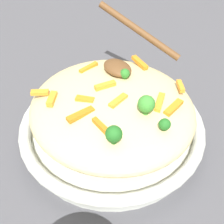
# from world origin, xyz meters

# --- Properties ---
(ground_plane) EXTENTS (2.40, 2.40, 0.00)m
(ground_plane) POSITION_xyz_m (0.00, 0.00, 0.00)
(ground_plane) COLOR #4C4C51
(serving_bowl) EXTENTS (0.31, 0.31, 0.04)m
(serving_bowl) POSITION_xyz_m (0.00, 0.00, 0.02)
(serving_bowl) COLOR silver
(serving_bowl) RESTS_ON ground_plane
(pasta_mound) EXTENTS (0.27, 0.26, 0.06)m
(pasta_mound) POSITION_xyz_m (0.00, 0.00, 0.07)
(pasta_mound) COLOR #DBC689
(pasta_mound) RESTS_ON serving_bowl
(carrot_piece_0) EXTENTS (0.04, 0.02, 0.01)m
(carrot_piece_0) POSITION_xyz_m (-0.04, 0.10, 0.10)
(carrot_piece_0) COLOR orange
(carrot_piece_0) RESTS_ON pasta_mound
(carrot_piece_1) EXTENTS (0.01, 0.04, 0.01)m
(carrot_piece_1) POSITION_xyz_m (-0.09, 0.01, 0.10)
(carrot_piece_1) COLOR orange
(carrot_piece_1) RESTS_ON pasta_mound
(carrot_piece_2) EXTENTS (0.04, 0.02, 0.01)m
(carrot_piece_2) POSITION_xyz_m (-0.06, 0.06, 0.10)
(carrot_piece_2) COLOR orange
(carrot_piece_2) RESTS_ON pasta_mound
(carrot_piece_3) EXTENTS (0.03, 0.03, 0.01)m
(carrot_piece_3) POSITION_xyz_m (-0.05, -0.08, 0.10)
(carrot_piece_3) COLOR orange
(carrot_piece_3) RESTS_ON pasta_mound
(carrot_piece_4) EXTENTS (0.02, 0.04, 0.01)m
(carrot_piece_4) POSITION_xyz_m (-0.02, -0.00, 0.11)
(carrot_piece_4) COLOR orange
(carrot_piece_4) RESTS_ON pasta_mound
(carrot_piece_5) EXTENTS (0.02, 0.03, 0.01)m
(carrot_piece_5) POSITION_xyz_m (-0.08, -0.09, 0.10)
(carrot_piece_5) COLOR orange
(carrot_piece_5) RESTS_ON pasta_mound
(carrot_piece_6) EXTENTS (0.03, 0.03, 0.01)m
(carrot_piece_6) POSITION_xyz_m (-0.01, -0.04, 0.10)
(carrot_piece_6) COLOR orange
(carrot_piece_6) RESTS_ON pasta_mound
(carrot_piece_7) EXTENTS (0.03, 0.02, 0.01)m
(carrot_piece_7) POSITION_xyz_m (0.05, 0.10, 0.10)
(carrot_piece_7) COLOR orange
(carrot_piece_7) RESTS_ON pasta_mound
(carrot_piece_8) EXTENTS (0.02, 0.04, 0.01)m
(carrot_piece_8) POSITION_xyz_m (0.08, 0.05, 0.10)
(carrot_piece_8) COLOR orange
(carrot_piece_8) RESTS_ON pasta_mound
(carrot_piece_9) EXTENTS (0.02, 0.04, 0.01)m
(carrot_piece_9) POSITION_xyz_m (0.02, -0.01, 0.10)
(carrot_piece_9) COLOR orange
(carrot_piece_9) RESTS_ON pasta_mound
(carrot_piece_10) EXTENTS (0.01, 0.04, 0.01)m
(carrot_piece_10) POSITION_xyz_m (0.01, -0.06, 0.10)
(carrot_piece_10) COLOR orange
(carrot_piece_10) RESTS_ON pasta_mound
(carrot_piece_11) EXTENTS (0.04, 0.01, 0.01)m
(carrot_piece_11) POSITION_xyz_m (0.05, -0.06, 0.10)
(carrot_piece_11) COLOR orange
(carrot_piece_11) RESTS_ON pasta_mound
(carrot_piece_12) EXTENTS (0.03, 0.04, 0.01)m
(carrot_piece_12) POSITION_xyz_m (0.06, 0.04, 0.10)
(carrot_piece_12) COLOR orange
(carrot_piece_12) RESTS_ON pasta_mound
(broccoli_floret_0) EXTENTS (0.03, 0.03, 0.03)m
(broccoli_floret_0) POSITION_xyz_m (0.06, 0.01, 0.12)
(broccoli_floret_0) COLOR #377928
(broccoli_floret_0) RESTS_ON pasta_mound
(broccoli_floret_1) EXTENTS (0.02, 0.02, 0.02)m
(broccoli_floret_1) POSITION_xyz_m (0.10, 0.01, 0.10)
(broccoli_floret_1) COLOR #205B1C
(broccoli_floret_1) RESTS_ON pasta_mound
(broccoli_floret_2) EXTENTS (0.02, 0.02, 0.03)m
(broccoli_floret_2) POSITION_xyz_m (0.08, -0.06, 0.11)
(broccoli_floret_2) COLOR #205B1C
(broccoli_floret_2) RESTS_ON pasta_mound
(broccoli_floret_3) EXTENTS (0.02, 0.02, 0.02)m
(broccoli_floret_3) POSITION_xyz_m (-0.02, 0.04, 0.11)
(broccoli_floret_3) COLOR #296820
(broccoli_floret_3) RESTS_ON pasta_mound
(serving_spoon) EXTENTS (0.16, 0.13, 0.08)m
(serving_spoon) POSITION_xyz_m (-0.05, 0.07, 0.12)
(serving_spoon) COLOR brown
(serving_spoon) RESTS_ON pasta_mound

